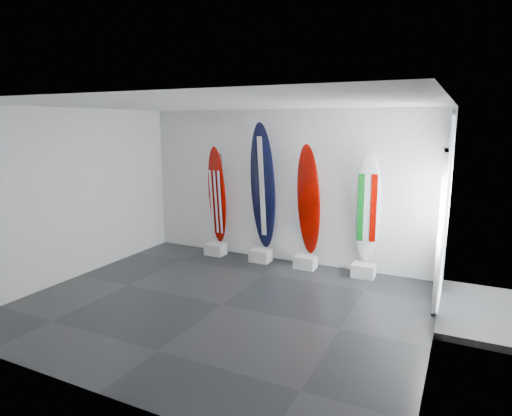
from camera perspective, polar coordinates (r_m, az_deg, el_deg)
The scene contains 16 objects.
floor at distance 6.88m, azimuth -4.50°, elevation -12.44°, with size 6.00×6.00×0.00m, color black.
ceiling at distance 6.31m, azimuth -4.92°, elevation 13.40°, with size 6.00×6.00×0.00m, color white.
wall_back at distance 8.64m, azimuth 3.78°, elevation 2.79°, with size 6.00×6.00×0.00m, color silver.
wall_front at distance 4.53m, azimuth -21.11°, elevation -5.58°, with size 6.00×6.00×0.00m, color silver.
wall_left at distance 8.35m, azimuth -22.72°, elevation 1.66°, with size 5.00×5.00×0.00m, color silver.
wall_right at distance 5.56m, azimuth 22.98°, elevation -2.69°, with size 5.00×5.00×0.00m, color silver.
display_block_usa at distance 9.29m, azimuth -5.30°, elevation -5.37°, with size 0.40×0.30×0.24m, color silver.
surfboard_usa at distance 9.12m, azimuth -5.10°, elevation 1.65°, with size 0.46×0.08×2.04m, color #850500.
display_block_navy at distance 8.81m, azimuth 0.59°, elevation -6.24°, with size 0.40×0.30×0.24m, color silver.
surfboard_navy at distance 8.59m, azimuth 0.89°, elevation 2.75°, with size 0.57×0.08×2.53m, color black.
display_block_swiss at distance 8.46m, azimuth 6.47°, elevation -7.04°, with size 0.40×0.30×0.24m, color silver.
surfboard_swiss at distance 8.27m, azimuth 6.88°, elevation 0.97°, with size 0.48×0.08×2.14m, color #850500.
display_block_italy at distance 8.19m, azimuth 13.84°, elevation -7.93°, with size 0.40×0.30×0.24m, color silver.
surfboard_italy at distance 7.99m, azimuth 14.37°, elevation -0.02°, with size 0.46×0.08×2.03m, color silver.
wall_outlet at distance 10.02m, azimuth -9.45°, elevation -2.89°, with size 0.09×0.02×0.13m, color silver.
glass_door at distance 7.10m, azimuth 23.43°, elevation -0.53°, with size 0.12×1.16×2.85m, color white, non-canonical shape.
Camera 1 is at (3.23, -5.42, 2.74)m, focal length 30.64 mm.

